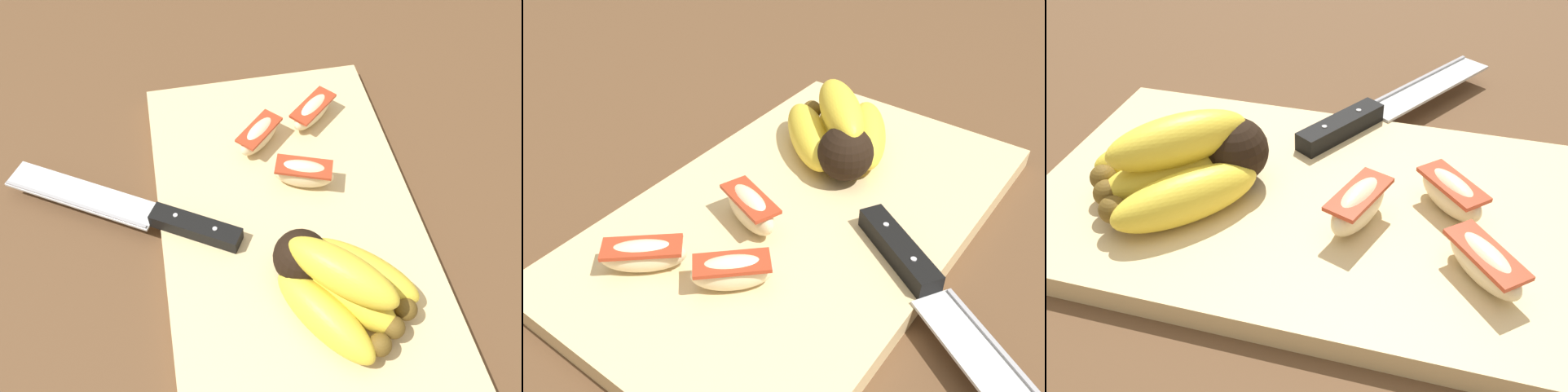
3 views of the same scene
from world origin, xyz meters
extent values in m
plane|color=brown|center=(0.00, 0.00, 0.00)|extent=(6.00, 6.00, 0.00)
cube|color=#DBBC84|center=(0.02, 0.02, 0.01)|extent=(0.46, 0.28, 0.02)
sphere|color=black|center=(0.08, 0.01, 0.05)|extent=(0.06, 0.06, 0.06)
ellipsoid|color=yellow|center=(0.14, 0.02, 0.04)|extent=(0.12, 0.10, 0.04)
sphere|color=brown|center=(0.18, 0.06, 0.04)|extent=(0.02, 0.02, 0.02)
ellipsoid|color=yellow|center=(0.12, 0.05, 0.04)|extent=(0.12, 0.11, 0.04)
sphere|color=brown|center=(0.16, 0.08, 0.04)|extent=(0.02, 0.02, 0.02)
ellipsoid|color=yellow|center=(0.10, 0.07, 0.04)|extent=(0.11, 0.12, 0.04)
sphere|color=brown|center=(0.15, 0.10, 0.04)|extent=(0.02, 0.02, 0.02)
ellipsoid|color=yellow|center=(0.12, 0.04, 0.07)|extent=(0.11, 0.11, 0.05)
cylinder|color=white|center=(0.13, 0.05, 0.06)|extent=(0.02, 0.02, 0.00)
cube|color=silver|center=(-0.06, -0.20, 0.02)|extent=(0.12, 0.17, 0.00)
cube|color=#99999E|center=(-0.05, -0.21, 0.02)|extent=(0.09, 0.15, 0.00)
cube|color=black|center=(0.01, -0.08, 0.03)|extent=(0.07, 0.10, 0.02)
cylinder|color=#B2B2B7|center=(0.02, -0.06, 0.04)|extent=(0.00, 0.01, 0.00)
cylinder|color=#B2B2B7|center=(0.00, -0.10, 0.04)|extent=(0.01, 0.01, 0.00)
ellipsoid|color=beige|center=(-0.10, 0.01, 0.04)|extent=(0.06, 0.06, 0.03)
cube|color=#B2381E|center=(-0.10, 0.01, 0.05)|extent=(0.06, 0.06, 0.00)
ellipsoid|color=beige|center=(-0.12, 0.08, 0.03)|extent=(0.06, 0.07, 0.03)
cube|color=#B2381E|center=(-0.12, 0.08, 0.04)|extent=(0.06, 0.07, 0.00)
ellipsoid|color=beige|center=(-0.03, 0.04, 0.04)|extent=(0.05, 0.07, 0.04)
cube|color=#B2381E|center=(-0.03, 0.04, 0.05)|extent=(0.05, 0.07, 0.00)
camera|label=1|loc=(0.35, -0.08, 0.53)|focal=38.70mm
camera|label=2|loc=(-0.33, -0.22, 0.36)|focal=39.58mm
camera|label=3|loc=(-0.08, 0.39, 0.32)|focal=39.93mm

